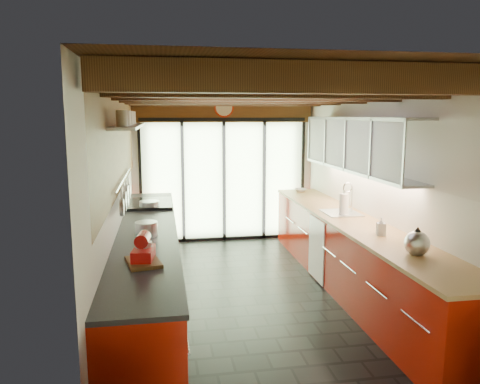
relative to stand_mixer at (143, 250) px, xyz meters
The scene contains 18 objects.
ground 2.09m from the stand_mixer, 45.82° to the left, with size 5.50×5.50×0.00m, color black.
room_shell 1.93m from the stand_mixer, 45.82° to the left, with size 5.50×5.50×5.50m.
ceiling_beams 2.55m from the stand_mixer, 53.00° to the left, with size 3.14×5.06×4.90m.
glass_door 4.24m from the stand_mixer, 72.39° to the left, with size 2.95×0.10×2.90m.
left_counter 1.43m from the stand_mixer, 90.22° to the left, with size 0.68×5.00×0.92m.
range_stove 2.81m from the stand_mixer, 90.10° to the left, with size 0.66×0.90×0.97m.
right_counter 2.92m from the stand_mixer, 27.22° to the left, with size 0.68×5.00×0.92m.
sink_assembly 3.08m from the stand_mixer, 33.72° to the left, with size 0.45×0.52×0.43m.
upper_cabinets_right 3.25m from the stand_mixer, 30.76° to the left, with size 0.34×3.00×3.00m.
left_wall_fixtures 1.69m from the stand_mixer, 97.69° to the left, with size 0.28×2.60×0.96m.
stand_mixer is the anchor object (origin of this frame).
pot_large 0.95m from the stand_mixer, 90.00° to the left, with size 0.25×0.25×0.16m, color silver.
pot_small 2.47m from the stand_mixer, 90.00° to the left, with size 0.28×0.28×0.11m, color silver.
cutting_board 0.11m from the stand_mixer, 90.00° to the right, with size 0.27×0.38×0.03m, color brown.
kettle 2.55m from the stand_mixer, ahead, with size 0.29×0.32×0.28m.
paper_towel 3.01m from the stand_mixer, 32.40° to the left, with size 0.15×0.15×0.33m.
soap_bottle 2.60m from the stand_mixer, 12.04° to the left, with size 0.09×0.09×0.20m, color silver.
bowl 4.37m from the stand_mixer, 54.47° to the left, with size 0.20×0.20×0.05m, color silver.
Camera 1 is at (-1.09, -5.43, 2.23)m, focal length 35.00 mm.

